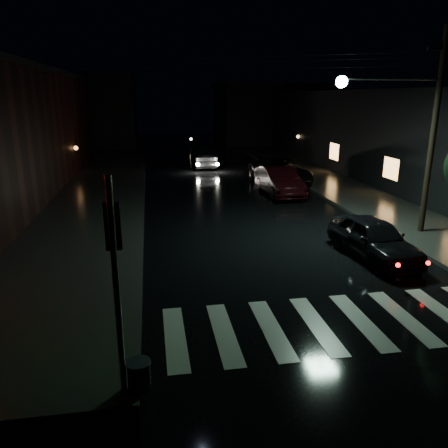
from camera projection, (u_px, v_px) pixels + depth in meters
name	position (u px, v px, depth m)	size (l,w,h in m)	color
ground	(228.00, 344.00, 10.26)	(120.00, 120.00, 0.00)	black
sidewalk_left	(86.00, 206.00, 22.67)	(6.00, 44.00, 0.15)	#282826
sidewalk_right	(356.00, 196.00, 25.08)	(4.00, 44.00, 0.15)	#282826
building_right	(430.00, 136.00, 29.16)	(10.00, 40.00, 6.00)	black
building_far_left	(73.00, 110.00, 50.07)	(14.00, 10.00, 8.00)	black
building_far_right	(275.00, 113.00, 54.07)	(14.00, 10.00, 7.00)	black
crosswalk	(339.00, 323.00, 11.21)	(9.00, 3.00, 0.01)	beige
signal_pole_corner	(128.00, 324.00, 8.10)	(0.68, 0.61, 4.20)	slate
utility_pole	(419.00, 123.00, 17.00)	(4.92, 0.44, 8.00)	black
parked_car_a	(374.00, 238.00, 15.53)	(1.73, 4.29, 1.46)	black
parked_car_b	(279.00, 181.00, 25.47)	(1.72, 4.93, 1.62)	black
parked_car_c	(283.00, 175.00, 28.14)	(1.85, 4.55, 1.32)	black
parked_car_d	(280.00, 171.00, 28.70)	(2.72, 5.90, 1.64)	black
oncoming_car	(203.00, 157.00, 35.43)	(1.71, 4.90, 1.61)	black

